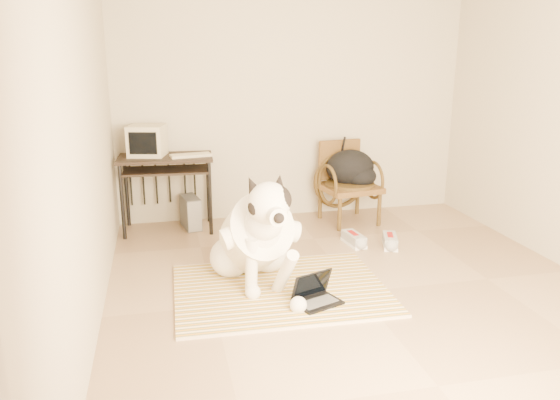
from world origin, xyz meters
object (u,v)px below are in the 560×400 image
object	(u,v)px
computer_desk	(166,167)
laptop	(315,295)
dog	(256,237)
rattan_chair	(347,182)
crt_monitor	(147,141)
backpack	(352,169)
pc_tower	(191,212)

from	to	relation	value
computer_desk	laptop	bearing A→B (deg)	-63.07
dog	rattan_chair	size ratio (longest dim) A/B	1.56
crt_monitor	backpack	bearing A→B (deg)	-4.31
crt_monitor	pc_tower	size ratio (longest dim) A/B	1.08
crt_monitor	rattan_chair	world-z (taller)	crt_monitor
laptop	computer_desk	size ratio (longest dim) A/B	0.40
computer_desk	crt_monitor	xyz separation A→B (m)	(-0.18, 0.08, 0.28)
computer_desk	backpack	world-z (taller)	backpack
rattan_chair	backpack	world-z (taller)	rattan_chair
laptop	rattan_chair	world-z (taller)	rattan_chair
laptop	pc_tower	size ratio (longest dim) A/B	1.02
dog	crt_monitor	distance (m)	1.95
computer_desk	rattan_chair	world-z (taller)	rattan_chair
laptop	rattan_chair	xyz separation A→B (m)	(0.95, 1.98, 0.38)
rattan_chair	backpack	size ratio (longest dim) A/B	1.65
rattan_chair	backpack	distance (m)	0.16
laptop	dog	bearing A→B (deg)	126.82
rattan_chair	laptop	bearing A→B (deg)	-115.48
dog	pc_tower	xyz separation A→B (m)	(-0.44, 1.61, -0.23)
computer_desk	pc_tower	bearing A→B (deg)	8.34
laptop	backpack	size ratio (longest dim) A/B	0.74
dog	crt_monitor	size ratio (longest dim) A/B	3.26
laptop	pc_tower	distance (m)	2.26
crt_monitor	backpack	size ratio (longest dim) A/B	0.79
dog	backpack	world-z (taller)	dog
laptop	crt_monitor	world-z (taller)	crt_monitor
crt_monitor	backpack	world-z (taller)	crt_monitor
dog	rattan_chair	bearing A→B (deg)	48.53
dog	pc_tower	world-z (taller)	dog
pc_tower	backpack	distance (m)	1.86
pc_tower	rattan_chair	bearing A→B (deg)	-4.07
pc_tower	backpack	size ratio (longest dim) A/B	0.73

